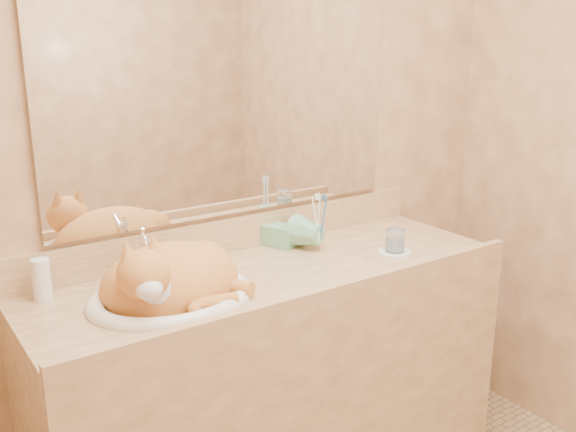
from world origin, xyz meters
TOP-DOWN VIEW (x-y plane):
  - wall_back at (0.00, 1.00)m, footprint 2.40×0.02m
  - vanity_counter at (0.00, 0.72)m, footprint 1.60×0.55m
  - mirror at (0.00, 0.99)m, footprint 1.30×0.02m
  - sink_basin at (-0.37, 0.70)m, footprint 0.56×0.49m
  - faucet at (-0.37, 0.89)m, footprint 0.07×0.12m
  - cat at (-0.37, 0.72)m, footprint 0.43×0.36m
  - soap_dispenser at (0.19, 0.89)m, footprint 0.10×0.10m
  - toothbrush_cup at (0.24, 0.80)m, footprint 0.15×0.15m
  - toothbrushes at (0.24, 0.80)m, footprint 0.04×0.04m
  - saucer at (0.44, 0.63)m, footprint 0.12×0.12m
  - water_glass at (0.44, 0.63)m, footprint 0.07×0.07m
  - lotion_bottle at (-0.68, 0.91)m, footprint 0.05×0.05m

SIDE VIEW (x-z plane):
  - vanity_counter at x=0.00m, z-range 0.00..0.85m
  - saucer at x=0.44m, z-range 0.85..0.86m
  - water_glass at x=0.44m, z-range 0.86..0.94m
  - toothbrush_cup at x=0.24m, z-range 0.85..0.96m
  - lotion_bottle at x=-0.68m, z-range 0.85..0.97m
  - cat at x=-0.37m, z-range 0.80..1.03m
  - sink_basin at x=-0.37m, z-range 0.85..1.00m
  - faucet at x=-0.37m, z-range 0.85..1.01m
  - soap_dispenser at x=0.19m, z-range 0.85..1.02m
  - toothbrushes at x=0.24m, z-range 0.87..1.08m
  - wall_back at x=0.00m, z-range 0.00..2.50m
  - mirror at x=0.00m, z-range 0.99..1.79m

